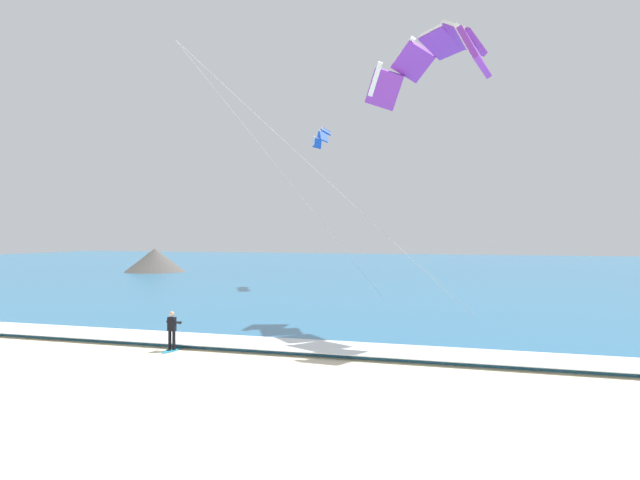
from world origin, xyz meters
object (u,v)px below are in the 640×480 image
object	(u,v)px
kitesurfer	(172,329)
kite_distant	(322,135)
kite_primary	(432,57)
surfboard	(172,350)

from	to	relation	value
kitesurfer	kite_distant	xyz separation A→B (m)	(-3.03, 31.02, 13.25)
kite_primary	kite_distant	bearing A→B (deg)	120.58
kitesurfer	kite_primary	distance (m)	18.96
kitesurfer	kite_primary	size ratio (longest dim) A/B	0.12
kite_primary	kite_distant	world-z (taller)	kite_primary
surfboard	kitesurfer	bearing A→B (deg)	89.14
kitesurfer	kite_distant	size ratio (longest dim) A/B	0.39
kitesurfer	kite_primary	xyz separation A→B (m)	(9.84, 9.24, 13.31)
surfboard	kite_distant	size ratio (longest dim) A/B	0.33
kitesurfer	surfboard	bearing A→B (deg)	-90.86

